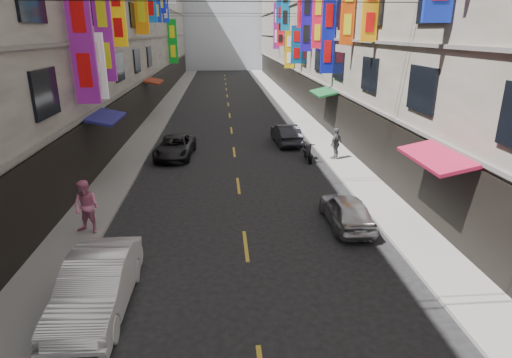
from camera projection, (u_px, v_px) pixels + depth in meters
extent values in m
cube|color=slate|center=(160.00, 116.00, 36.63)|extent=(2.00, 90.00, 0.12)
cube|color=slate|center=(298.00, 114.00, 37.55)|extent=(2.00, 90.00, 0.12)
cube|color=black|center=(147.00, 99.00, 36.09)|extent=(0.12, 85.50, 3.00)
cube|color=#66635E|center=(145.00, 78.00, 35.53)|extent=(0.16, 90.00, 0.14)
cube|color=#66635E|center=(142.00, 38.00, 34.49)|extent=(0.16, 90.00, 0.14)
cube|color=black|center=(309.00, 97.00, 37.15)|extent=(0.12, 85.50, 3.00)
cube|color=#66635E|center=(310.00, 77.00, 36.60)|extent=(0.16, 90.00, 0.14)
cube|color=#66635E|center=(311.00, 38.00, 35.56)|extent=(0.16, 90.00, 0.14)
cube|color=#B1B9C5|center=(222.00, 9.00, 80.64)|extent=(18.00, 8.00, 22.00)
cube|color=#761578|center=(82.00, 43.00, 17.73)|extent=(0.99, 0.18, 5.02)
cylinder|color=black|center=(81.00, 43.00, 17.73)|extent=(1.09, 0.08, 0.08)
cube|color=white|center=(96.00, 67.00, 19.86)|extent=(0.87, 0.18, 3.00)
cylinder|color=black|center=(95.00, 67.00, 19.85)|extent=(0.97, 0.08, 0.08)
cube|color=orange|center=(371.00, 7.00, 20.35)|extent=(0.76, 0.18, 3.20)
cylinder|color=black|center=(372.00, 7.00, 20.36)|extent=(0.86, 0.08, 0.08)
cube|color=#7F1783|center=(104.00, 35.00, 21.45)|extent=(0.85, 0.18, 4.57)
cylinder|color=black|center=(103.00, 35.00, 21.44)|extent=(0.95, 0.08, 0.08)
cube|color=#C9410B|center=(348.00, 8.00, 23.88)|extent=(0.76, 0.18, 3.93)
cylinder|color=black|center=(349.00, 8.00, 23.88)|extent=(0.86, 0.08, 0.08)
cube|color=yellow|center=(117.00, 12.00, 24.20)|extent=(0.90, 0.18, 3.72)
cylinder|color=black|center=(116.00, 12.00, 24.20)|extent=(1.00, 0.08, 0.08)
cube|color=#0D169A|center=(328.00, 34.00, 28.21)|extent=(0.87, 0.18, 5.11)
cylinder|color=black|center=(329.00, 34.00, 28.21)|extent=(0.97, 0.08, 0.08)
cube|color=#F51735|center=(318.00, 20.00, 31.29)|extent=(0.78, 0.18, 4.03)
cylinder|color=black|center=(318.00, 20.00, 31.30)|extent=(0.88, 0.08, 0.08)
cube|color=#1F0EAB|center=(307.00, 20.00, 34.95)|extent=(0.90, 0.18, 4.95)
cylinder|color=black|center=(307.00, 20.00, 34.96)|extent=(1.00, 0.08, 0.08)
cube|color=red|center=(302.00, 8.00, 37.01)|extent=(0.79, 0.18, 3.31)
cylinder|color=black|center=(303.00, 8.00, 37.01)|extent=(0.89, 0.08, 0.08)
cube|color=#0B4E85|center=(296.00, 45.00, 39.64)|extent=(0.99, 0.18, 3.38)
cylinder|color=black|center=(297.00, 45.00, 39.64)|extent=(1.09, 0.08, 0.08)
cube|color=#102BC1|center=(155.00, 1.00, 39.01)|extent=(0.90, 0.18, 3.75)
cylinder|color=black|center=(155.00, 1.00, 39.00)|extent=(1.00, 0.08, 0.08)
cube|color=#C3950A|center=(290.00, 50.00, 43.51)|extent=(1.00, 0.18, 3.66)
cylinder|color=black|center=(290.00, 50.00, 43.51)|extent=(1.10, 0.08, 0.08)
cube|color=#0D68A0|center=(285.00, 7.00, 46.08)|extent=(0.88, 0.18, 4.95)
cylinder|color=black|center=(286.00, 7.00, 46.08)|extent=(0.98, 0.08, 0.08)
cube|color=#0F2DB6|center=(165.00, 6.00, 47.10)|extent=(0.68, 0.18, 3.42)
cylinder|color=black|center=(165.00, 6.00, 47.09)|extent=(0.78, 0.08, 0.08)
cube|color=#0E4FA5|center=(281.00, 3.00, 47.89)|extent=(1.14, 0.18, 4.17)
cylinder|color=black|center=(282.00, 3.00, 47.89)|extent=(1.24, 0.08, 0.08)
cube|color=red|center=(281.00, 32.00, 50.16)|extent=(0.86, 0.18, 3.06)
cylinder|color=black|center=(281.00, 32.00, 50.16)|extent=(0.96, 0.08, 0.08)
cube|color=#0B7B1A|center=(173.00, 41.00, 51.60)|extent=(1.09, 0.18, 5.10)
cylinder|color=black|center=(172.00, 41.00, 51.60)|extent=(1.19, 0.08, 0.08)
cube|color=#7C167B|center=(276.00, 26.00, 54.12)|extent=(0.73, 0.18, 5.54)
cylinder|color=black|center=(277.00, 26.00, 54.13)|extent=(0.83, 0.08, 0.08)
cube|color=maroon|center=(437.00, 156.00, 14.00)|extent=(1.39, 3.20, 0.41)
cube|color=navy|center=(105.00, 117.00, 20.57)|extent=(1.39, 3.20, 0.41)
cube|color=#144E26|center=(324.00, 92.00, 29.08)|extent=(1.39, 3.20, 0.41)
cube|color=maroon|center=(153.00, 81.00, 35.65)|extent=(1.39, 3.20, 0.41)
cylinder|color=black|center=(226.00, 13.00, 41.85)|extent=(14.00, 0.04, 0.04)
cube|color=gold|center=(246.00, 246.00, 14.49)|extent=(0.12, 2.20, 0.01)
cube|color=gold|center=(238.00, 186.00, 20.15)|extent=(0.12, 2.20, 0.01)
cube|color=gold|center=(234.00, 152.00, 25.80)|extent=(0.12, 2.20, 0.01)
cube|color=gold|center=(231.00, 130.00, 31.45)|extent=(0.12, 2.20, 0.01)
cube|color=gold|center=(230.00, 115.00, 37.11)|extent=(0.12, 2.20, 0.01)
cube|color=gold|center=(228.00, 104.00, 42.76)|extent=(0.12, 2.20, 0.01)
cube|color=gold|center=(227.00, 96.00, 48.42)|extent=(0.12, 2.20, 0.01)
cube|color=gold|center=(226.00, 89.00, 54.07)|extent=(0.12, 2.20, 0.01)
cube|color=gold|center=(226.00, 84.00, 59.72)|extent=(0.12, 2.20, 0.01)
cube|color=gold|center=(225.00, 79.00, 65.38)|extent=(0.12, 2.20, 0.01)
cube|color=gold|center=(225.00, 76.00, 71.03)|extent=(0.12, 2.20, 0.01)
cylinder|color=black|center=(310.00, 159.00, 23.42)|extent=(0.12, 0.50, 0.50)
cylinder|color=black|center=(306.00, 153.00, 24.65)|extent=(0.12, 0.50, 0.50)
cube|color=black|center=(308.00, 154.00, 23.98)|extent=(0.31, 1.30, 0.18)
cube|color=black|center=(307.00, 146.00, 24.11)|extent=(0.33, 0.55, 0.22)
cylinder|color=black|center=(310.00, 151.00, 23.37)|extent=(0.08, 0.35, 0.88)
cylinder|color=black|center=(310.00, 145.00, 23.25)|extent=(0.50, 0.06, 0.06)
imported|color=white|center=(97.00, 286.00, 10.90)|extent=(1.57, 4.41, 1.45)
imported|color=black|center=(175.00, 147.00, 24.59)|extent=(2.28, 4.42, 1.19)
imported|color=#ADADB2|center=(346.00, 211.00, 15.83)|extent=(1.46, 3.53, 1.20)
imported|color=#222329|center=(286.00, 134.00, 27.47)|extent=(1.62, 3.99, 1.29)
imported|color=pink|center=(86.00, 207.00, 14.90)|extent=(1.10, 0.92, 1.93)
imported|color=#58595B|center=(336.00, 143.00, 23.78)|extent=(1.13, 1.12, 1.73)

